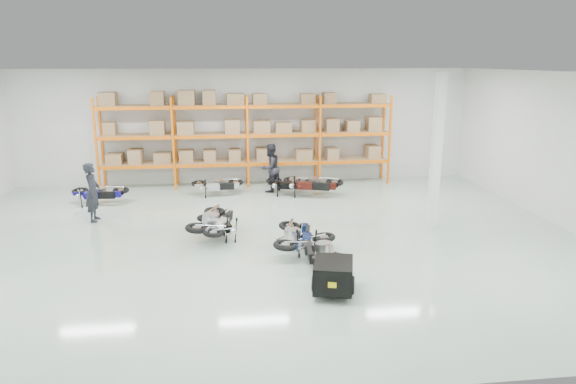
{
  "coord_description": "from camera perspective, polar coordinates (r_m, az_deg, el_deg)",
  "views": [
    {
      "loc": [
        -0.81,
        -13.48,
        4.81
      ],
      "look_at": [
        0.92,
        0.83,
        1.1
      ],
      "focal_mm": 32.0,
      "sensor_mm": 36.0,
      "label": 1
    }
  ],
  "objects": [
    {
      "name": "moto_back_a",
      "position": [
        18.72,
        -20.3,
        0.24
      ],
      "size": [
        1.71,
        0.92,
        1.08
      ],
      "primitive_type": null,
      "rotation": [
        0.0,
        -0.09,
        1.51
      ],
      "color": "navy",
      "rests_on": "ground"
    },
    {
      "name": "person_left",
      "position": [
        16.73,
        -20.88,
        -0.01
      ],
      "size": [
        0.44,
        0.67,
        1.82
      ],
      "primitive_type": "imported",
      "rotation": [
        0.0,
        0.0,
        1.58
      ],
      "color": "#202129",
      "rests_on": "ground"
    },
    {
      "name": "moto_silver_left",
      "position": [
        14.5,
        -8.21,
        -2.7
      ],
      "size": [
        1.43,
        2.07,
        1.22
      ],
      "primitive_type": null,
      "rotation": [
        0.0,
        -0.09,
        2.85
      ],
      "color": "#ABACB1",
      "rests_on": "ground"
    },
    {
      "name": "moto_touring_right",
      "position": [
        12.4,
        3.55,
        -5.81
      ],
      "size": [
        0.93,
        1.76,
        1.11
      ],
      "primitive_type": null,
      "rotation": [
        0.0,
        -0.09,
        -0.04
      ],
      "color": "black",
      "rests_on": "ground"
    },
    {
      "name": "moto_back_d",
      "position": [
        18.66,
        2.68,
        1.33
      ],
      "size": [
        2.12,
        1.53,
        1.24
      ],
      "primitive_type": null,
      "rotation": [
        0.0,
        -0.09,
        1.23
      ],
      "color": "#3A100B",
      "rests_on": "ground"
    },
    {
      "name": "moto_black_far_left",
      "position": [
        14.29,
        -7.92,
        -3.29
      ],
      "size": [
        1.06,
        1.73,
        1.05
      ],
      "primitive_type": null,
      "rotation": [
        0.0,
        -0.09,
        3.31
      ],
      "color": "black",
      "rests_on": "ground"
    },
    {
      "name": "moto_back_b",
      "position": [
        18.94,
        -7.83,
        1.14
      ],
      "size": [
        1.66,
        0.88,
        1.05
      ],
      "primitive_type": null,
      "rotation": [
        0.0,
        -0.09,
        1.62
      ],
      "color": "#A0A6A9",
      "rests_on": "ground"
    },
    {
      "name": "moto_blue_centre",
      "position": [
        13.18,
        0.92,
        -4.45
      ],
      "size": [
        1.22,
        1.93,
        1.16
      ],
      "primitive_type": null,
      "rotation": [
        0.0,
        -0.09,
        2.95
      ],
      "color": "#071C4F",
      "rests_on": "ground"
    },
    {
      "name": "room",
      "position": [
        13.75,
        -3.41,
        3.67
      ],
      "size": [
        18.0,
        18.0,
        18.0
      ],
      "color": "#A8BBAB",
      "rests_on": "ground"
    },
    {
      "name": "trailer",
      "position": [
        10.99,
        5.05,
        -9.2
      ],
      "size": [
        1.03,
        1.76,
        0.71
      ],
      "rotation": [
        0.0,
        0.0,
        -0.25
      ],
      "color": "black",
      "rests_on": "ground"
    },
    {
      "name": "pallet_rack",
      "position": [
        20.11,
        -4.57,
        7.1
      ],
      "size": [
        11.28,
        0.98,
        3.62
      ],
      "color": "orange",
      "rests_on": "ground"
    },
    {
      "name": "person_back",
      "position": [
        19.2,
        -1.99,
        2.7
      ],
      "size": [
        1.11,
        1.11,
        1.81
      ],
      "primitive_type": "imported",
      "rotation": [
        0.0,
        0.0,
        3.92
      ],
      "color": "black",
      "rests_on": "ground"
    },
    {
      "name": "moto_back_c",
      "position": [
        18.85,
        0.49,
        1.31
      ],
      "size": [
        1.9,
        1.29,
        1.12
      ],
      "primitive_type": null,
      "rotation": [
        0.0,
        -0.09,
        1.3
      ],
      "color": "black",
      "rests_on": "ground"
    },
    {
      "name": "structural_column",
      "position": [
        15.43,
        16.17,
        4.31
      ],
      "size": [
        0.25,
        0.25,
        4.5
      ],
      "primitive_type": "cube",
      "color": "white",
      "rests_on": "ground"
    }
  ]
}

